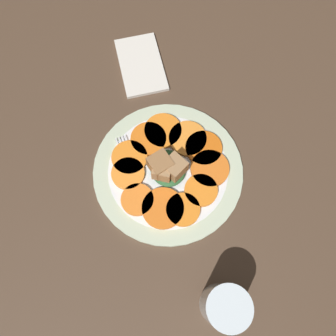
{
  "coord_description": "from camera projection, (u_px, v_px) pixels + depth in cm",
  "views": [
    {
      "loc": [
        20.92,
        -5.03,
        64.38
      ],
      "look_at": [
        0.0,
        0.0,
        4.1
      ],
      "focal_mm": 35.0,
      "sensor_mm": 36.0,
      "label": 1
    }
  ],
  "objects": [
    {
      "name": "plate",
      "position": [
        168.0,
        171.0,
        0.65
      ],
      "size": [
        29.89,
        29.89,
        1.05
      ],
      "color": "beige",
      "rests_on": "table_slab"
    },
    {
      "name": "carrot_slice_6",
      "position": [
        163.0,
        208.0,
        0.62
      ],
      "size": [
        8.03,
        8.03,
        0.87
      ],
      "primitive_type": "cylinder",
      "color": "orange",
      "rests_on": "plate"
    },
    {
      "name": "carrot_slice_1",
      "position": [
        163.0,
        131.0,
        0.67
      ],
      "size": [
        7.69,
        7.69,
        0.87
      ],
      "primitive_type": "cylinder",
      "color": "orange",
      "rests_on": "plate"
    },
    {
      "name": "napkin",
      "position": [
        141.0,
        65.0,
        0.74
      ],
      "size": [
        15.76,
        9.46,
        0.8
      ],
      "color": "silver",
      "rests_on": "table_slab"
    },
    {
      "name": "carrot_slice_4",
      "position": [
        128.0,
        174.0,
        0.64
      ],
      "size": [
        6.57,
        6.57,
        0.87
      ],
      "primitive_type": "cylinder",
      "color": "orange",
      "rests_on": "plate"
    },
    {
      "name": "carrot_slice_5",
      "position": [
        137.0,
        200.0,
        0.62
      ],
      "size": [
        6.3,
        6.3,
        0.87
      ],
      "primitive_type": "cylinder",
      "color": "orange",
      "rests_on": "plate"
    },
    {
      "name": "carrot_slice_10",
      "position": [
        204.0,
        148.0,
        0.66
      ],
      "size": [
        7.45,
        7.45,
        0.87
      ],
      "primitive_type": "cylinder",
      "color": "#D66014",
      "rests_on": "plate"
    },
    {
      "name": "carrot_slice_9",
      "position": [
        210.0,
        168.0,
        0.65
      ],
      "size": [
        7.68,
        7.68,
        0.87
      ],
      "primitive_type": "cylinder",
      "color": "orange",
      "rests_on": "plate"
    },
    {
      "name": "carrot_slice_0",
      "position": [
        188.0,
        139.0,
        0.67
      ],
      "size": [
        7.75,
        7.75,
        0.87
      ],
      "primitive_type": "cylinder",
      "color": "orange",
      "rests_on": "plate"
    },
    {
      "name": "water_glass",
      "position": [
        224.0,
        306.0,
        0.53
      ],
      "size": [
        7.04,
        7.04,
        10.81
      ],
      "color": "silver",
      "rests_on": "table_slab"
    },
    {
      "name": "carrot_slice_2",
      "position": [
        149.0,
        139.0,
        0.67
      ],
      "size": [
        7.32,
        7.32,
        0.87
      ],
      "primitive_type": "cylinder",
      "color": "orange",
      "rests_on": "plate"
    },
    {
      "name": "carrot_slice_8",
      "position": [
        201.0,
        190.0,
        0.63
      ],
      "size": [
        6.46,
        6.46,
        0.87
      ],
      "primitive_type": "cylinder",
      "color": "orange",
      "rests_on": "plate"
    },
    {
      "name": "carrot_slice_3",
      "position": [
        130.0,
        157.0,
        0.65
      ],
      "size": [
        7.21,
        7.21,
        0.87
      ],
      "primitive_type": "cylinder",
      "color": "orange",
      "rests_on": "plate"
    },
    {
      "name": "fork",
      "position": [
        134.0,
        172.0,
        0.65
      ],
      "size": [
        17.16,
        4.01,
        0.4
      ],
      "rotation": [
        0.0,
        0.0,
        0.14
      ],
      "color": "silver",
      "rests_on": "plate"
    },
    {
      "name": "carrot_slice_7",
      "position": [
        183.0,
        210.0,
        0.62
      ],
      "size": [
        6.48,
        6.48,
        0.87
      ],
      "primitive_type": "cylinder",
      "color": "orange",
      "rests_on": "plate"
    },
    {
      "name": "table_slab",
      "position": [
        168.0,
        173.0,
        0.67
      ],
      "size": [
        120.0,
        120.0,
        2.0
      ],
      "primitive_type": "cube",
      "color": "#4C3828",
      "rests_on": "ground"
    },
    {
      "name": "center_pile",
      "position": [
        167.0,
        167.0,
        0.62
      ],
      "size": [
        7.78,
        7.57,
        5.78
      ],
      "color": "#2D6033",
      "rests_on": "plate"
    }
  ]
}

